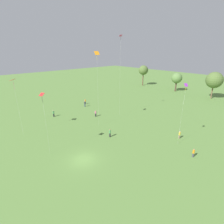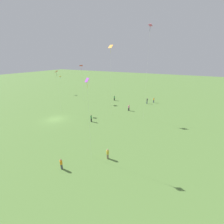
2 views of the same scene
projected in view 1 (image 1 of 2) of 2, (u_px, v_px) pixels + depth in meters
The scene contains 16 objects.
ground_plane at pixel (83, 160), 29.09m from camera, with size 240.00×240.00×0.00m, color #5B843D.
tree_0 at pixel (143, 70), 85.04m from camera, with size 4.55×4.55×9.77m.
tree_1 at pixel (177, 78), 73.82m from camera, with size 4.36×4.36×7.83m.
tree_2 at pixel (214, 80), 62.24m from camera, with size 5.77×5.77×9.73m.
person_0 at pixel (85, 104), 55.35m from camera, with size 0.47×0.47×1.88m.
person_1 at pixel (193, 153), 29.58m from camera, with size 0.46×0.46×1.59m.
person_3 at pixel (179, 135), 35.73m from camera, with size 0.46×0.46×1.65m.
person_4 at pixel (96, 114), 47.31m from camera, with size 0.49×0.49×1.72m.
person_5 at pixel (85, 102), 57.91m from camera, with size 0.35×0.35×1.70m.
person_6 at pixel (54, 114), 47.24m from camera, with size 0.51×0.51×1.79m.
person_8 at pixel (110, 133), 36.33m from camera, with size 0.43×0.43×1.77m.
kite_1 at pixel (121, 44), 42.05m from camera, with size 0.81×0.85×20.52m.
kite_2 at pixel (13, 82), 34.01m from camera, with size 1.39×1.39×11.91m.
kite_4 at pixel (185, 90), 30.21m from camera, with size 0.61×0.74×11.85m.
kite_5 at pixel (97, 57), 36.68m from camera, with size 0.91×1.13×16.93m.
kite_6 at pixel (42, 98), 27.12m from camera, with size 0.91×0.85×11.00m.
Camera 1 is at (21.42, -13.00, 17.48)m, focal length 28.00 mm.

